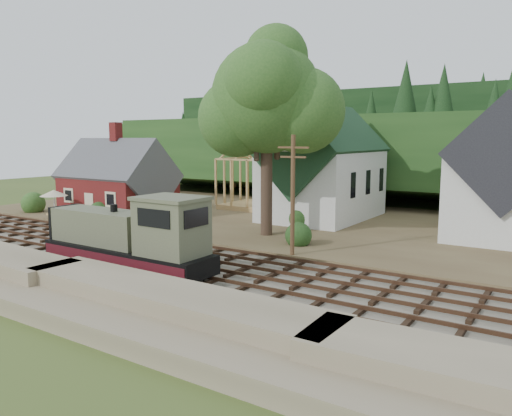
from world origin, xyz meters
The scene contains 16 objects.
ground centered at (0.00, 0.00, 0.00)m, with size 140.00×140.00×0.00m, color #384C1E.
embankment centered at (0.00, -8.50, 0.00)m, with size 64.00×5.00×1.60m, color #7F7259.
railroad_bed centered at (0.00, 0.00, 0.08)m, with size 64.00×11.00×0.16m, color #726B5B.
village_flat centered at (0.00, 18.00, 0.15)m, with size 64.00×26.00×0.30m, color brown.
hillside centered at (0.00, 42.00, 0.00)m, with size 70.00×28.00×8.00m, color #1E3F19.
ridge centered at (0.00, 58.00, 0.00)m, with size 80.00×20.00×12.00m, color black.
depot centered at (-16.00, 11.00, 3.21)m, with size 10.80×7.41×9.00m.
church centered at (2.00, 19.68, 5.18)m, with size 8.40×15.17×13.00m.
timber_frame centered at (-6.00, 22.00, 3.27)m, with size 8.20×6.20×6.99m.
lattice_tower centered at (-6.00, 28.00, 10.03)m, with size 3.20×3.20×12.12m.
big_tree centered at (2.17, 10.08, 10.22)m, with size 10.90×8.40×14.70m.
telegraph_pole_near centered at (7.00, 5.20, 4.25)m, with size 2.20×0.28×8.00m.
locomotive centered at (1.05, -3.00, 2.03)m, with size 11.33×2.83×4.55m.
car_blue centered at (-11.90, 7.92, 0.97)m, with size 1.58×3.92×1.33m, color #63B2D5.
car_green centered at (-21.70, 11.93, 0.92)m, with size 1.30×3.73×1.23m, color #7EAC77.
patio_set centered at (-18.42, 5.50, 2.63)m, with size 2.46×2.46×2.74m.
Camera 1 is at (22.42, -22.43, 7.79)m, focal length 35.00 mm.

